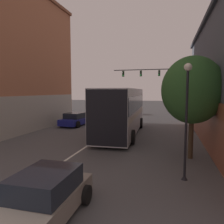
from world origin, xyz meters
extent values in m
cube|color=silver|center=(0.00, 16.44, 0.00)|extent=(0.14, 44.89, 0.01)
cube|color=#9E998E|center=(-6.55, 13.23, 1.60)|extent=(0.24, 18.42, 3.20)
cube|color=#995138|center=(7.55, 13.92, 1.52)|extent=(0.24, 20.66, 3.03)
cube|color=#B7B7BC|center=(1.34, 15.59, 2.00)|extent=(3.03, 10.79, 3.55)
cube|color=black|center=(1.34, 15.59, 2.64)|extent=(3.07, 10.58, 1.14)
cube|color=beige|center=(1.34, 15.59, 1.72)|extent=(3.06, 10.68, 0.36)
cube|color=black|center=(1.56, 10.27, 2.00)|extent=(2.53, 0.17, 3.41)
cylinder|color=black|center=(-0.12, 18.84, 0.50)|extent=(0.34, 1.01, 1.00)
cylinder|color=black|center=(2.52, 18.95, 0.50)|extent=(0.34, 1.01, 1.00)
cylinder|color=black|center=(0.16, 12.22, 0.50)|extent=(0.34, 1.01, 1.00)
cylinder|color=black|center=(2.80, 12.33, 0.50)|extent=(0.34, 1.01, 1.00)
cube|color=slate|center=(1.83, 2.98, 0.45)|extent=(1.64, 3.82, 0.56)
cube|color=black|center=(1.83, 3.21, 1.03)|extent=(1.50, 1.99, 0.60)
cylinder|color=black|center=(0.98, 4.15, 0.31)|extent=(0.23, 0.62, 0.61)
cylinder|color=black|center=(2.66, 4.17, 0.31)|extent=(0.23, 0.62, 0.61)
cube|color=navy|center=(-4.25, 18.98, 0.49)|extent=(2.22, 4.54, 0.62)
cube|color=black|center=(-4.27, 18.76, 1.08)|extent=(1.86, 2.43, 0.55)
cylinder|color=black|center=(-5.01, 20.42, 0.33)|extent=(0.29, 0.68, 0.66)
cylinder|color=black|center=(-3.19, 20.23, 0.33)|extent=(0.29, 0.68, 0.66)
cylinder|color=black|center=(-5.30, 17.72, 0.33)|extent=(0.29, 0.68, 0.66)
cylinder|color=black|center=(-3.48, 17.53, 0.33)|extent=(0.29, 0.68, 0.66)
cube|color=black|center=(-4.06, 31.58, 0.51)|extent=(2.34, 4.75, 0.69)
cube|color=black|center=(-4.03, 31.35, 1.16)|extent=(1.94, 2.56, 0.60)
cylinder|color=black|center=(-5.16, 32.87, 0.30)|extent=(0.29, 0.63, 0.61)
cylinder|color=black|center=(-3.30, 33.10, 0.30)|extent=(0.29, 0.63, 0.61)
cylinder|color=black|center=(-4.83, 30.06, 0.30)|extent=(0.29, 0.63, 0.61)
cylinder|color=black|center=(-2.96, 30.28, 0.30)|extent=(0.29, 0.63, 0.61)
cylinder|color=#333338|center=(6.46, 28.89, 3.44)|extent=(0.18, 0.18, 6.87)
cylinder|color=#333338|center=(1.87, 28.89, 6.57)|extent=(9.18, 0.12, 0.12)
cube|color=#234723|center=(3.71, 28.89, 6.05)|extent=(0.28, 0.24, 0.80)
sphere|color=black|center=(3.71, 28.74, 6.30)|extent=(0.18, 0.18, 0.18)
sphere|color=black|center=(3.71, 28.74, 6.05)|extent=(0.18, 0.18, 0.18)
sphere|color=green|center=(3.71, 28.74, 5.81)|extent=(0.18, 0.18, 0.18)
cube|color=#234723|center=(1.18, 28.89, 6.05)|extent=(0.28, 0.24, 0.80)
sphere|color=black|center=(1.18, 28.74, 6.30)|extent=(0.18, 0.18, 0.18)
sphere|color=black|center=(1.18, 28.74, 6.05)|extent=(0.18, 0.18, 0.18)
sphere|color=green|center=(1.18, 28.74, 5.81)|extent=(0.18, 0.18, 0.18)
cube|color=#234723|center=(-1.34, 28.89, 6.05)|extent=(0.28, 0.24, 0.80)
sphere|color=black|center=(-1.34, 28.74, 6.30)|extent=(0.18, 0.18, 0.18)
sphere|color=black|center=(-1.34, 28.74, 6.05)|extent=(0.18, 0.18, 0.18)
sphere|color=green|center=(-1.34, 28.74, 5.81)|extent=(0.18, 0.18, 0.18)
cone|color=black|center=(5.83, 6.98, 0.10)|extent=(0.26, 0.26, 0.20)
cylinder|color=black|center=(5.83, 6.98, 2.21)|extent=(0.10, 0.10, 4.42)
sphere|color=#EFE5CC|center=(5.83, 6.98, 4.53)|extent=(0.31, 0.31, 0.31)
cylinder|color=#3D2D1E|center=(6.32, 10.07, 1.14)|extent=(0.26, 0.26, 2.29)
ellipsoid|color=#2D5B28|center=(6.32, 10.07, 3.65)|extent=(3.22, 2.89, 3.54)
camera|label=1|loc=(5.17, -2.07, 3.60)|focal=35.00mm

